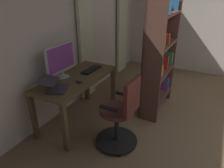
{
  "coord_description": "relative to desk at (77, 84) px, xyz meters",
  "views": [
    {
      "loc": [
        2.54,
        -1.06,
        1.93
      ],
      "look_at": [
        0.35,
        -2.2,
        0.77
      ],
      "focal_mm": 33.7,
      "sensor_mm": 36.0,
      "label": 1
    }
  ],
  "objects": [
    {
      "name": "curtain_right_panel",
      "position": [
        -0.79,
        -0.34,
        0.51
      ],
      "size": [
        0.4,
        0.06,
        2.27
      ],
      "primitive_type": "cube",
      "color": "beige",
      "rests_on": "ground"
    },
    {
      "name": "computer_mouse",
      "position": [
        0.12,
        0.14,
        0.12
      ],
      "size": [
        0.06,
        0.1,
        0.04
      ],
      "primitive_type": "ellipsoid",
      "color": "#333338",
      "rests_on": "desk"
    },
    {
      "name": "computer_monitor",
      "position": [
        0.08,
        -0.19,
        0.38
      ],
      "size": [
        0.57,
        0.18,
        0.48
      ],
      "color": "#B7BCC1",
      "rests_on": "desk"
    },
    {
      "name": "floor_lamp",
      "position": [
        -2.0,
        0.49,
        0.81
      ],
      "size": [
        0.28,
        0.28,
        1.83
      ],
      "color": "black",
      "rests_on": "ground"
    },
    {
      "name": "office_chair",
      "position": [
        0.21,
        0.82,
        -0.17
      ],
      "size": [
        0.56,
        0.56,
        0.97
      ],
      "rotation": [
        0.0,
        0.0,
        3.11
      ],
      "color": "black",
      "rests_on": "ground"
    },
    {
      "name": "computer_keyboard",
      "position": [
        -0.33,
        0.04,
        0.12
      ],
      "size": [
        0.39,
        0.13,
        0.02
      ],
      "primitive_type": "cube",
      "color": "black",
      "rests_on": "desk"
    },
    {
      "name": "curtain_left_panel",
      "position": [
        -2.29,
        -0.34,
        0.51
      ],
      "size": [
        0.44,
        0.06,
        2.27
      ],
      "primitive_type": "cube",
      "color": "beige",
      "rests_on": "ground"
    },
    {
      "name": "desk",
      "position": [
        0.0,
        0.0,
        0.0
      ],
      "size": [
        1.36,
        0.61,
        0.73
      ],
      "color": "brown",
      "rests_on": "ground"
    },
    {
      "name": "laptop",
      "position": [
        0.45,
        -0.01,
        0.16
      ],
      "size": [
        0.4,
        0.42,
        0.15
      ],
      "rotation": [
        0.0,
        0.0,
        0.45
      ],
      "color": "#333338",
      "rests_on": "desk"
    },
    {
      "name": "bookshelf",
      "position": [
        -0.92,
        0.91,
        0.29
      ],
      "size": [
        0.89,
        0.3,
        1.82
      ],
      "color": "brown",
      "rests_on": "ground"
    },
    {
      "name": "back_room_partition",
      "position": [
        -0.31,
        -0.45,
        0.75
      ],
      "size": [
        5.48,
        0.1,
        2.75
      ],
      "primitive_type": "cube",
      "color": "beige",
      "rests_on": "ground"
    }
  ]
}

